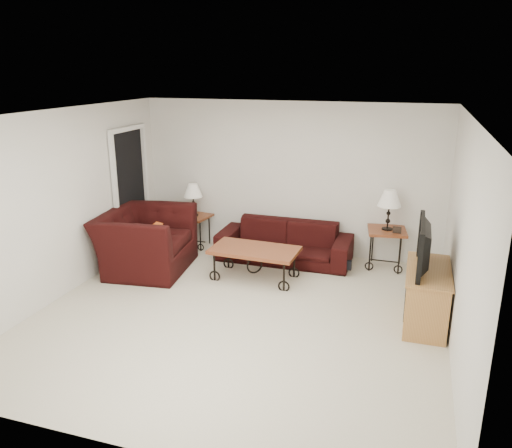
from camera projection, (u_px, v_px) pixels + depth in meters
The scene contains 20 objects.
ground at pixel (239, 315), 6.42m from camera, with size 5.00×5.00×0.00m, color beige.
wall_back at pixel (289, 179), 8.33m from camera, with size 5.00×0.02×2.50m, color silver.
wall_front at pixel (126, 313), 3.78m from camera, with size 5.00×0.02×2.50m, color silver.
wall_left at pixel (62, 204), 6.78m from camera, with size 0.02×5.00×2.50m, color silver.
wall_right at pixel (462, 242), 5.33m from camera, with size 0.02×5.00×2.50m, color silver.
ceiling at pixel (237, 114), 5.68m from camera, with size 5.00×5.00×0.00m, color white.
doorway at pixel (131, 193), 8.34m from camera, with size 0.08×0.94×2.04m, color black.
sofa at pixel (284, 242), 8.15m from camera, with size 2.13×0.83×0.62m, color black.
side_table_left at pixel (195, 231), 8.81m from camera, with size 0.51×0.51×0.56m, color brown.
side_table_right at pixel (386, 248), 7.86m from camera, with size 0.57×0.57×0.62m, color brown.
lamp_left at pixel (193, 200), 8.64m from camera, with size 0.32×0.32×0.56m, color black, non-canonical shape.
lamp_right at pixel (389, 210), 7.67m from camera, with size 0.35×0.35×0.62m, color black, non-canonical shape.
photo_frame_left at pixel (182, 214), 8.62m from camera, with size 0.11×0.01×0.09m, color black.
photo_frame_right at pixel (397, 230), 7.57m from camera, with size 0.12×0.02×0.10m, color black.
coffee_table at pixel (255, 264), 7.45m from camera, with size 1.27×0.69×0.47m, color brown.
armchair at pixel (146, 241), 7.76m from camera, with size 1.41×1.23×0.92m, color black.
throw_pillow at pixel (153, 239), 7.65m from camera, with size 0.41×0.11×0.41m, color red.
tv_stand at pixel (426, 296), 6.16m from camera, with size 0.48×1.15×0.69m, color #B27F42.
television at pixel (430, 246), 5.97m from camera, with size 1.03×0.13×0.59m, color black.
backpack at pixel (345, 259), 7.65m from camera, with size 0.35×0.27×0.45m, color black.
Camera 1 is at (1.96, -5.45, 3.01)m, focal length 35.54 mm.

